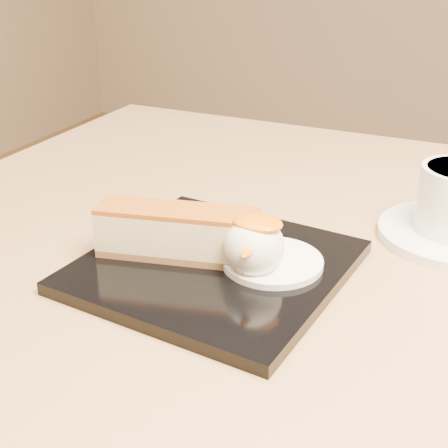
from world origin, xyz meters
The scene contains 7 objects.
table centered at (0.00, 0.00, 0.56)m, with size 0.80×0.80×0.72m.
dessert_plate centered at (0.00, -0.08, 0.73)m, with size 0.22×0.22×0.01m, color black.
cheesecake centered at (-0.04, -0.08, 0.76)m, with size 0.15×0.07×0.05m.
cream_smear centered at (0.05, -0.06, 0.73)m, with size 0.09×0.09×0.01m, color white.
ice_cream_scoop centered at (0.04, -0.08, 0.76)m, with size 0.05×0.05×0.05m, color white.
mango_sauce centered at (0.04, -0.08, 0.78)m, with size 0.04×0.03×0.01m, color orange.
mint_sprig centered at (0.02, -0.04, 0.74)m, with size 0.03×0.02×0.00m.
Camera 1 is at (0.21, -0.52, 1.00)m, focal length 50.00 mm.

